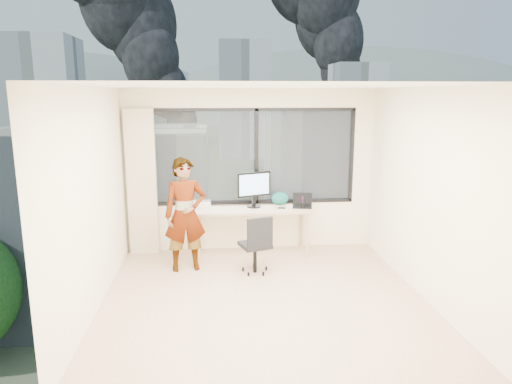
{
  "coord_description": "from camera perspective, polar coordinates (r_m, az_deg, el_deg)",
  "views": [
    {
      "loc": [
        -0.6,
        -5.38,
        2.51
      ],
      "look_at": [
        0.0,
        1.0,
        1.15
      ],
      "focal_mm": 32.43,
      "sensor_mm": 36.0,
      "label": 1
    }
  ],
  "objects": [
    {
      "name": "floor",
      "position": [
        5.97,
        0.93,
        -12.88
      ],
      "size": [
        4.0,
        4.0,
        0.01
      ],
      "primitive_type": "cube",
      "color": "#D1AF88",
      "rests_on": "ground"
    },
    {
      "name": "ceiling",
      "position": [
        5.42,
        1.02,
        12.93
      ],
      "size": [
        4.0,
        4.0,
        0.01
      ],
      "primitive_type": "cube",
      "color": "white",
      "rests_on": "ground"
    },
    {
      "name": "wall_front",
      "position": [
        3.64,
        4.48,
        -7.43
      ],
      "size": [
        4.0,
        0.01,
        2.6
      ],
      "primitive_type": "cube",
      "color": "#FAE6C1",
      "rests_on": "ground"
    },
    {
      "name": "wall_left",
      "position": [
        5.69,
        -19.47,
        -0.99
      ],
      "size": [
        0.01,
        4.0,
        2.6
      ],
      "primitive_type": "cube",
      "color": "#FAE6C1",
      "rests_on": "ground"
    },
    {
      "name": "wall_right",
      "position": [
        6.1,
        19.98,
        -0.19
      ],
      "size": [
        0.01,
        4.0,
        2.6
      ],
      "primitive_type": "cube",
      "color": "#FAE6C1",
      "rests_on": "ground"
    },
    {
      "name": "window_wall",
      "position": [
        7.48,
        -0.34,
        4.4
      ],
      "size": [
        3.3,
        0.16,
        1.55
      ],
      "primitive_type": null,
      "color": "black",
      "rests_on": "ground"
    },
    {
      "name": "curtain",
      "position": [
        7.47,
        -13.9,
        1.13
      ],
      "size": [
        0.45,
        0.14,
        2.3
      ],
      "primitive_type": "cube",
      "color": "beige",
      "rests_on": "floor"
    },
    {
      "name": "desk",
      "position": [
        7.38,
        -0.48,
        -4.83
      ],
      "size": [
        1.8,
        0.6,
        0.75
      ],
      "primitive_type": "cube",
      "color": "tan",
      "rests_on": "floor"
    },
    {
      "name": "chair",
      "position": [
        6.61,
        -0.13,
        -6.33
      ],
      "size": [
        0.56,
        0.56,
        0.87
      ],
      "primitive_type": null,
      "rotation": [
        0.0,
        0.0,
        0.31
      ],
      "color": "black",
      "rests_on": "floor"
    },
    {
      "name": "person",
      "position": [
        6.69,
        -8.72,
        -2.78
      ],
      "size": [
        0.66,
        0.49,
        1.64
      ],
      "primitive_type": "imported",
      "rotation": [
        0.0,
        0.0,
        0.17
      ],
      "color": "#2D2D33",
      "rests_on": "floor"
    },
    {
      "name": "monitor",
      "position": [
        7.3,
        -0.27,
        0.32
      ],
      "size": [
        0.58,
        0.31,
        0.57
      ],
      "primitive_type": null,
      "rotation": [
        0.0,
        0.0,
        0.36
      ],
      "color": "black",
      "rests_on": "desk"
    },
    {
      "name": "game_console",
      "position": [
        7.49,
        -6.76,
        -1.42
      ],
      "size": [
        0.3,
        0.26,
        0.07
      ],
      "primitive_type": "cube",
      "rotation": [
        0.0,
        0.0,
        0.03
      ],
      "color": "white",
      "rests_on": "desk"
    },
    {
      "name": "laptop",
      "position": [
        7.35,
        5.75,
        -1.15
      ],
      "size": [
        0.36,
        0.38,
        0.2
      ],
      "primitive_type": null,
      "rotation": [
        0.0,
        0.0,
        -0.21
      ],
      "color": "black",
      "rests_on": "desk"
    },
    {
      "name": "cellphone",
      "position": [
        7.28,
        3.17,
        -1.98
      ],
      "size": [
        0.12,
        0.07,
        0.01
      ],
      "primitive_type": "cube",
      "rotation": [
        0.0,
        0.0,
        -0.17
      ],
      "color": "black",
      "rests_on": "desk"
    },
    {
      "name": "pen_cup",
      "position": [
        7.3,
        5.84,
        -1.67
      ],
      "size": [
        0.08,
        0.08,
        0.09
      ],
      "primitive_type": "cylinder",
      "rotation": [
        0.0,
        0.0,
        0.13
      ],
      "color": "black",
      "rests_on": "desk"
    },
    {
      "name": "handbag",
      "position": [
        7.51,
        2.96,
        -0.77
      ],
      "size": [
        0.3,
        0.2,
        0.22
      ],
      "primitive_type": "ellipsoid",
      "rotation": [
        0.0,
        0.0,
        -0.24
      ],
      "color": "#0D4E53",
      "rests_on": "desk"
    },
    {
      "name": "exterior_ground",
      "position": [
        126.47,
        -5.1,
        4.39
      ],
      "size": [
        400.0,
        400.0,
        0.04
      ],
      "primitive_type": "cube",
      "color": "#515B3D",
      "rests_on": "ground"
    },
    {
      "name": "near_bldg_a",
      "position": [
        37.59,
        -18.15,
        -3.32
      ],
      "size": [
        16.0,
        12.0,
        14.0
      ],
      "primitive_type": "cube",
      "color": "beige",
      "rests_on": "exterior_ground"
    },
    {
      "name": "near_bldg_b",
      "position": [
        45.97,
        10.61,
        1.07
      ],
      "size": [
        14.0,
        13.0,
        16.0
      ],
      "primitive_type": "cube",
      "color": "silver",
      "rests_on": "exterior_ground"
    },
    {
      "name": "far_tower_a",
      "position": [
        106.14,
        -24.67,
        9.51
      ],
      "size": [
        14.0,
        14.0,
        28.0
      ],
      "primitive_type": "cube",
      "color": "silver",
      "rests_on": "exterior_ground"
    },
    {
      "name": "far_tower_b",
      "position": [
        125.69,
        -1.51,
        11.24
      ],
      "size": [
        13.0,
        13.0,
        30.0
      ],
      "primitive_type": "cube",
      "color": "silver",
      "rests_on": "exterior_ground"
    },
    {
      "name": "far_tower_c",
      "position": [
        152.41,
        12.21,
        10.35
      ],
      "size": [
        15.0,
        15.0,
        26.0
      ],
      "primitive_type": "cube",
      "color": "silver",
      "rests_on": "exterior_ground"
    },
    {
      "name": "far_tower_d",
      "position": [
        166.44,
        -26.64,
        8.79
      ],
      "size": [
        16.0,
        14.0,
        22.0
      ],
      "primitive_type": "cube",
      "color": "silver",
      "rests_on": "exterior_ground"
    },
    {
      "name": "hill_a",
      "position": [
        346.99,
        -25.79,
        8.04
      ],
      "size": [
        288.0,
        216.0,
        90.0
      ],
      "primitive_type": "ellipsoid",
      "color": "slate",
      "rests_on": "exterior_ground"
    },
    {
      "name": "hill_b",
      "position": [
        340.98,
        11.91,
        8.91
      ],
      "size": [
        300.0,
        220.0,
        96.0
      ],
      "primitive_type": "ellipsoid",
      "color": "slate",
      "rests_on": "exterior_ground"
    },
    {
      "name": "tree_b",
      "position": [
        26.69,
        5.3,
        -14.86
      ],
      "size": [
        7.6,
        7.6,
        9.0
      ],
      "primitive_type": null,
      "color": "#1A4A18",
      "rests_on": "exterior_ground"
    },
    {
      "name": "tree_c",
      "position": [
        51.99,
        20.54,
        -1.62
      ],
      "size": [
        8.4,
        8.4,
        10.0
      ],
      "primitive_type": null,
      "color": "#1A4A18",
      "rests_on": "exterior_ground"
    },
    {
      "name": "smoke_plume_b",
      "position": [
        185.61,
        12.81,
        19.24
      ],
      "size": [
        30.0,
        18.0,
        70.0
      ],
      "primitive_type": null,
      "color": "black",
      "rests_on": "exterior_ground"
    }
  ]
}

